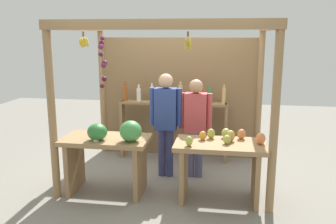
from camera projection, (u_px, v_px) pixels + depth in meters
name	position (u px, v px, depth m)	size (l,w,h in m)	color
ground_plane	(170.00, 175.00, 5.60)	(12.00, 12.00, 0.00)	gray
market_stall	(174.00, 84.00, 5.74)	(2.86, 2.08, 2.29)	#99754C
fruit_counter_left	(109.00, 148.00, 4.83)	(1.15, 0.64, 1.04)	#99754C
fruit_counter_right	(221.00, 157.00, 4.67)	(1.15, 0.64, 0.92)	#99754C
bottle_shelf_unit	(172.00, 113.00, 6.16)	(1.83, 0.22, 1.35)	#99754C
vendor_man	(166.00, 116.00, 5.38)	(0.48, 0.21, 1.56)	navy
vendor_woman	(195.00, 120.00, 5.36)	(0.48, 0.20, 1.48)	#51527D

